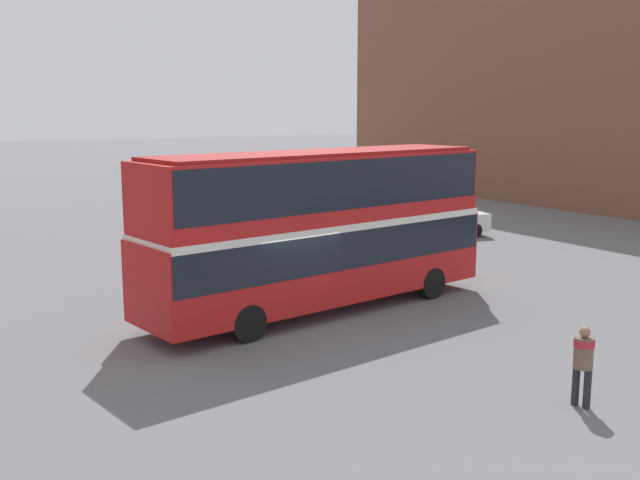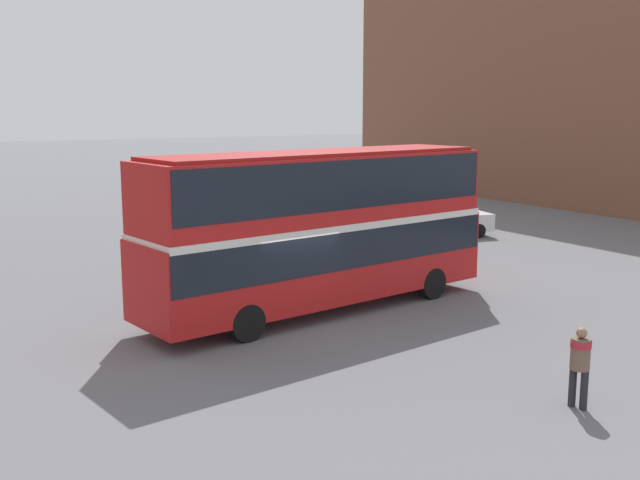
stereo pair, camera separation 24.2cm
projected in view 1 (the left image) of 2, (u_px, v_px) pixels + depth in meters
The scene contains 5 objects.
ground_plane at pixel (289, 323), 20.30m from camera, with size 240.00×240.00×0.00m, color slate.
building_row_right at pixel (617, 55), 45.45m from camera, with size 12.28×38.51×17.81m.
double_decker_bus at pixel (320, 221), 21.18m from camera, with size 11.15×4.01×4.58m.
pedestrian_foreground at pixel (583, 358), 14.49m from camera, with size 0.46×0.46×1.63m.
parked_car_kerb_near at pixel (439, 220), 33.81m from camera, with size 4.50×2.71×1.50m.
Camera 1 is at (-9.59, -17.10, 5.78)m, focal length 42.00 mm.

